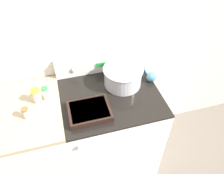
# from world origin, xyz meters

# --- Properties ---
(kitchen_wall) EXTENTS (8.00, 0.05, 2.50)m
(kitchen_wall) POSITION_xyz_m (0.00, 0.70, 1.25)
(kitchen_wall) COLOR beige
(kitchen_wall) RESTS_ON ground_plane
(stove_range) EXTENTS (0.78, 0.70, 0.96)m
(stove_range) POSITION_xyz_m (0.00, 0.33, 0.48)
(stove_range) COLOR white
(stove_range) RESTS_ON ground_plane
(control_panel) EXTENTS (0.78, 0.07, 0.17)m
(control_panel) POSITION_xyz_m (0.00, 0.64, 1.04)
(control_panel) COLOR white
(control_panel) RESTS_ON stove_range
(side_counter) EXTENTS (0.48, 0.67, 0.97)m
(side_counter) POSITION_xyz_m (-0.63, 0.33, 0.48)
(side_counter) COLOR silver
(side_counter) RESTS_ON ground_plane
(mixing_bowl) EXTENTS (0.32, 0.32, 0.16)m
(mixing_bowl) POSITION_xyz_m (0.13, 0.43, 1.04)
(mixing_bowl) COLOR silver
(mixing_bowl) RESTS_ON stove_range
(casserole_dish) EXTENTS (0.30, 0.24, 0.05)m
(casserole_dish) POSITION_xyz_m (-0.19, 0.19, 0.98)
(casserole_dish) COLOR black
(casserole_dish) RESTS_ON stove_range
(ladle) EXTENTS (0.08, 0.27, 0.08)m
(ladle) POSITION_xyz_m (0.37, 0.41, 0.99)
(ladle) COLOR teal
(ladle) RESTS_ON stove_range
(spice_jar_green_cap) EXTENTS (0.05, 0.05, 0.12)m
(spice_jar_green_cap) POSITION_xyz_m (-0.48, 0.41, 1.03)
(spice_jar_green_cap) COLOR beige
(spice_jar_green_cap) RESTS_ON side_counter
(spice_jar_yellow_cap) EXTENTS (0.07, 0.07, 0.12)m
(spice_jar_yellow_cap) POSITION_xyz_m (-0.54, 0.40, 1.03)
(spice_jar_yellow_cap) COLOR beige
(spice_jar_yellow_cap) RESTS_ON side_counter
(spice_jar_brown_cap) EXTENTS (0.05, 0.05, 0.09)m
(spice_jar_brown_cap) POSITION_xyz_m (-0.62, 0.26, 1.01)
(spice_jar_brown_cap) COLOR beige
(spice_jar_brown_cap) RESTS_ON side_counter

